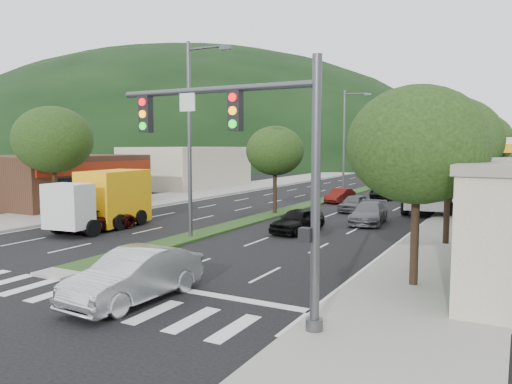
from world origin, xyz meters
The scene contains 29 objects.
ground centered at (0.00, 0.00, 0.00)m, with size 160.00×160.00×0.00m, color black.
sidewalk_right centered at (12.50, 25.00, 0.07)m, with size 5.00×90.00×0.15m, color gray.
sidewalk_left centered at (-13.00, 25.00, 0.07)m, with size 6.00×90.00×0.15m, color gray.
median centered at (0.00, 28.00, 0.06)m, with size 1.60×56.00×0.12m, color #1C3814.
crosswalk centered at (0.00, -2.00, 0.01)m, with size 19.00×2.20×0.01m, color silver.
traffic_signal centered at (9.03, -1.54, 4.65)m, with size 6.12×0.40×7.00m.
shop_left centered at (-18.46, 15.00, 2.01)m, with size 10.15×12.00×4.00m.
bldg_left_far centered at (-19.00, 34.00, 2.30)m, with size 9.00×14.00×4.60m, color beige.
hill_far centered at (-80.00, 110.00, 0.00)m, with size 176.00×132.00×82.00m, color black.
tree_r_a centered at (12.00, 4.00, 4.82)m, with size 4.60×4.60×6.63m.
tree_r_b centered at (12.00, 12.00, 5.04)m, with size 4.80×4.80×6.94m.
tree_r_c centered at (12.00, 20.00, 4.75)m, with size 4.40×4.40×6.48m.
tree_r_d centered at (12.00, 30.00, 5.18)m, with size 5.00×5.00×7.17m.
tree_r_e centered at (12.00, 40.00, 4.89)m, with size 4.60×4.60×6.71m.
tree_med_near centered at (0.00, 18.00, 4.43)m, with size 4.00×4.00×6.02m.
tree_med_far centered at (0.00, 44.00, 5.01)m, with size 4.80×4.80×6.94m.
tree_l_a centered at (-12.50, 10.00, 5.18)m, with size 5.20×5.20×7.25m.
streetlight_near centered at (0.21, 8.00, 5.58)m, with size 2.60×0.25×10.00m.
streetlight_mid centered at (0.21, 33.00, 5.58)m, with size 2.60×0.25×10.00m.
sedan_silver centered at (4.65, -1.44, 0.80)m, with size 1.70×4.86×1.60m, color #B3B6BC.
suv_maroon centered at (-5.88, 7.45, 0.63)m, with size 2.07×4.50×1.25m, color black.
car_queue_a centered at (4.27, 12.09, 0.68)m, with size 1.60×3.98×1.36m, color black.
car_queue_b centered at (6.87, 17.09, 0.66)m, with size 1.86×4.58×1.33m, color #56575C.
car_queue_c centered at (1.68, 27.09, 0.60)m, with size 1.28×3.66×1.21m, color #56120E.
car_queue_d centered at (4.45, 32.09, 0.64)m, with size 2.14×4.63×1.29m, color black.
car_queue_e centered at (4.43, 22.09, 0.62)m, with size 1.47×3.66×1.25m, color #4C4C51.
box_truck centered at (-6.17, 8.22, 1.57)m, with size 3.20×6.95×3.32m.
motorhome centered at (9.00, 25.85, 2.09)m, with size 4.35×10.53×3.93m.
a_frame_sign centered at (13.59, 4.41, 0.75)m, with size 0.63×0.71×1.35m.
Camera 1 is at (15.06, -12.97, 4.81)m, focal length 35.00 mm.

